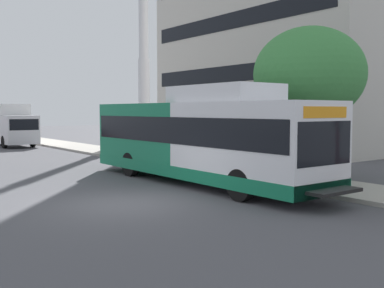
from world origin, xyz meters
The scene contains 6 objects.
ground_plane centered at (0.00, 8.00, 0.00)m, with size 120.00×120.00×0.00m, color #4C4C51.
sidewalk_curb centered at (7.00, 6.00, 0.07)m, with size 3.00×56.00×0.14m, color #A8A399.
transit_bus centered at (4.07, 1.76, 1.70)m, with size 2.58×12.25×3.65m.
street_tree_near_stop centered at (8.04, -0.16, 4.18)m, with size 4.36×4.36×5.90m.
box_truck_background centered at (3.63, 25.41, 1.74)m, with size 2.32×7.01×3.25m.
lattice_comm_tower centered at (16.33, 26.20, 11.16)m, with size 1.10×1.10×33.17m.
Camera 1 is at (-6.56, -11.92, 2.77)m, focal length 42.96 mm.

